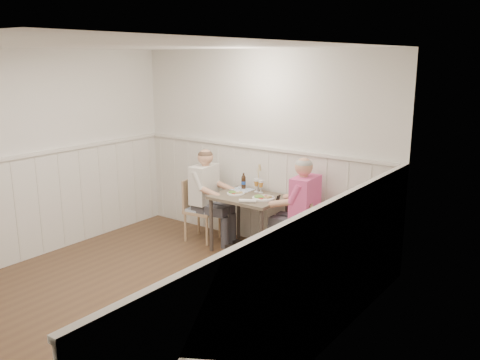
{
  "coord_description": "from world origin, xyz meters",
  "views": [
    {
      "loc": [
        3.76,
        -3.32,
        2.5
      ],
      "look_at": [
        0.11,
        1.64,
        1.0
      ],
      "focal_mm": 38.0,
      "sensor_mm": 36.0,
      "label": 1
    }
  ],
  "objects_px": {
    "chair_right": "(302,229)",
    "man_in_pink": "(301,219)",
    "grass_vase": "(258,178)",
    "chair_left": "(199,207)",
    "diner_cream": "(207,203)",
    "beer_bottle": "(244,182)",
    "dining_table": "(249,204)"
  },
  "relations": [
    {
      "from": "diner_cream",
      "to": "beer_bottle",
      "type": "height_order",
      "value": "diner_cream"
    },
    {
      "from": "diner_cream",
      "to": "beer_bottle",
      "type": "bearing_deg",
      "value": 35.91
    },
    {
      "from": "chair_left",
      "to": "man_in_pink",
      "type": "distance_m",
      "value": 1.57
    },
    {
      "from": "grass_vase",
      "to": "diner_cream",
      "type": "bearing_deg",
      "value": -151.66
    },
    {
      "from": "dining_table",
      "to": "grass_vase",
      "type": "distance_m",
      "value": 0.4
    },
    {
      "from": "dining_table",
      "to": "diner_cream",
      "type": "height_order",
      "value": "diner_cream"
    },
    {
      "from": "chair_right",
      "to": "man_in_pink",
      "type": "xyz_separation_m",
      "value": [
        -0.0,
        -0.01,
        0.13
      ]
    },
    {
      "from": "dining_table",
      "to": "chair_left",
      "type": "xyz_separation_m",
      "value": [
        -0.82,
        -0.05,
        -0.18
      ]
    },
    {
      "from": "diner_cream",
      "to": "beer_bottle",
      "type": "relative_size",
      "value": 5.99
    },
    {
      "from": "grass_vase",
      "to": "chair_left",
      "type": "bearing_deg",
      "value": -155.84
    },
    {
      "from": "dining_table",
      "to": "chair_right",
      "type": "xyz_separation_m",
      "value": [
        0.75,
        0.06,
        -0.21
      ]
    },
    {
      "from": "diner_cream",
      "to": "grass_vase",
      "type": "relative_size",
      "value": 3.39
    },
    {
      "from": "chair_left",
      "to": "chair_right",
      "type": "bearing_deg",
      "value": 4.23
    },
    {
      "from": "chair_left",
      "to": "diner_cream",
      "type": "distance_m",
      "value": 0.16
    },
    {
      "from": "dining_table",
      "to": "diner_cream",
      "type": "bearing_deg",
      "value": -176.2
    },
    {
      "from": "man_in_pink",
      "to": "diner_cream",
      "type": "relative_size",
      "value": 1.03
    },
    {
      "from": "man_in_pink",
      "to": "beer_bottle",
      "type": "xyz_separation_m",
      "value": [
        -1.02,
        0.2,
        0.28
      ]
    },
    {
      "from": "grass_vase",
      "to": "chair_right",
      "type": "bearing_deg",
      "value": -15.37
    },
    {
      "from": "beer_bottle",
      "to": "grass_vase",
      "type": "height_order",
      "value": "grass_vase"
    },
    {
      "from": "dining_table",
      "to": "grass_vase",
      "type": "bearing_deg",
      "value": 102.25
    },
    {
      "from": "chair_left",
      "to": "diner_cream",
      "type": "relative_size",
      "value": 0.66
    },
    {
      "from": "chair_left",
      "to": "grass_vase",
      "type": "xyz_separation_m",
      "value": [
        0.76,
        0.34,
        0.46
      ]
    },
    {
      "from": "chair_right",
      "to": "diner_cream",
      "type": "distance_m",
      "value": 1.44
    },
    {
      "from": "diner_cream",
      "to": "beer_bottle",
      "type": "distance_m",
      "value": 0.59
    },
    {
      "from": "chair_left",
      "to": "diner_cream",
      "type": "xyz_separation_m",
      "value": [
        0.14,
        0.01,
        0.08
      ]
    },
    {
      "from": "diner_cream",
      "to": "man_in_pink",
      "type": "bearing_deg",
      "value": 3.98
    },
    {
      "from": "chair_left",
      "to": "dining_table",
      "type": "bearing_deg",
      "value": 3.56
    },
    {
      "from": "chair_right",
      "to": "grass_vase",
      "type": "relative_size",
      "value": 2.08
    },
    {
      "from": "man_in_pink",
      "to": "grass_vase",
      "type": "xyz_separation_m",
      "value": [
        -0.81,
        0.23,
        0.36
      ]
    },
    {
      "from": "man_in_pink",
      "to": "chair_left",
      "type": "bearing_deg",
      "value": -176.16
    },
    {
      "from": "chair_right",
      "to": "chair_left",
      "type": "xyz_separation_m",
      "value": [
        -1.57,
        -0.12,
        0.03
      ]
    },
    {
      "from": "beer_bottle",
      "to": "chair_right",
      "type": "bearing_deg",
      "value": -10.32
    }
  ]
}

